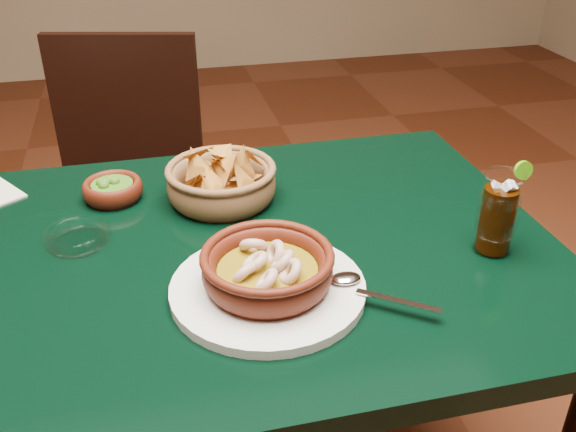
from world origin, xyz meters
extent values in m
cube|color=black|center=(0.00, 0.00, 0.73)|extent=(1.20, 0.80, 0.04)
cylinder|color=black|center=(0.54, 0.34, 0.35)|extent=(0.06, 0.06, 0.71)
cube|color=black|center=(-0.16, 0.64, 0.45)|extent=(0.51, 0.51, 0.04)
cylinder|color=black|center=(-0.38, 0.51, 0.23)|extent=(0.04, 0.04, 0.45)
cylinder|color=black|center=(-0.02, 0.42, 0.23)|extent=(0.04, 0.04, 0.45)
cylinder|color=black|center=(-0.29, 0.86, 0.23)|extent=(0.04, 0.04, 0.45)
cylinder|color=black|center=(0.06, 0.77, 0.23)|extent=(0.04, 0.04, 0.45)
cube|color=black|center=(-0.11, 0.83, 0.70)|extent=(0.40, 0.12, 0.44)
cylinder|color=silver|center=(0.08, -0.14, 0.76)|extent=(0.30, 0.30, 0.02)
cylinder|color=#44140A|center=(0.08, -0.14, 0.77)|extent=(0.18, 0.18, 0.01)
torus|color=#44140A|center=(0.08, -0.14, 0.79)|extent=(0.22, 0.22, 0.04)
torus|color=#44140A|center=(0.08, -0.14, 0.82)|extent=(0.20, 0.20, 0.01)
cylinder|color=#725B0D|center=(0.08, -0.14, 0.79)|extent=(0.15, 0.15, 0.01)
torus|color=#C6A790|center=(0.10, -0.14, 0.81)|extent=(0.06, 0.05, 0.05)
torus|color=#C6A790|center=(0.10, -0.11, 0.80)|extent=(0.04, 0.06, 0.06)
torus|color=#C6A790|center=(0.07, -0.09, 0.80)|extent=(0.06, 0.04, 0.06)
torus|color=#C6A790|center=(0.06, -0.13, 0.81)|extent=(0.06, 0.06, 0.05)
torus|color=#C6A790|center=(0.04, -0.15, 0.80)|extent=(0.05, 0.06, 0.05)
torus|color=#C6A790|center=(0.07, -0.18, 0.80)|extent=(0.05, 0.05, 0.05)
torus|color=#C6A790|center=(0.11, -0.17, 0.80)|extent=(0.05, 0.06, 0.05)
cube|color=silver|center=(0.25, -0.23, 0.77)|extent=(0.11, 0.08, 0.00)
ellipsoid|color=silver|center=(0.20, -0.16, 0.77)|extent=(0.05, 0.03, 0.01)
cylinder|color=brown|center=(0.06, 0.17, 0.75)|extent=(0.18, 0.18, 0.01)
torus|color=brown|center=(0.06, 0.17, 0.78)|extent=(0.24, 0.24, 0.06)
torus|color=brown|center=(0.06, 0.17, 0.81)|extent=(0.21, 0.21, 0.01)
cone|color=#C37D2C|center=(0.07, 0.18, 0.83)|extent=(0.11, 0.09, 0.06)
cone|color=#C37D2C|center=(0.06, 0.15, 0.78)|extent=(0.10, 0.08, 0.06)
cone|color=#C37D2C|center=(0.04, 0.13, 0.81)|extent=(0.09, 0.08, 0.07)
cone|color=#C37D2C|center=(0.03, 0.13, 0.79)|extent=(0.05, 0.08, 0.09)
cone|color=#C37D2C|center=(0.03, 0.15, 0.80)|extent=(0.09, 0.07, 0.08)
cone|color=#C37D2C|center=(0.06, 0.17, 0.83)|extent=(0.07, 0.11, 0.09)
cone|color=#C37D2C|center=(0.08, 0.14, 0.84)|extent=(0.04, 0.10, 0.10)
cone|color=#C37D2C|center=(0.03, 0.20, 0.80)|extent=(0.08, 0.07, 0.09)
cone|color=#C37D2C|center=(0.10, 0.17, 0.79)|extent=(0.09, 0.10, 0.05)
cone|color=#C37D2C|center=(0.09, 0.13, 0.81)|extent=(0.07, 0.09, 0.07)
cone|color=#C37D2C|center=(0.01, 0.17, 0.83)|extent=(0.06, 0.09, 0.10)
cone|color=#C37D2C|center=(0.05, 0.18, 0.81)|extent=(0.10, 0.08, 0.07)
cone|color=#C37D2C|center=(0.02, 0.17, 0.79)|extent=(0.06, 0.10, 0.09)
cone|color=#C37D2C|center=(0.02, 0.18, 0.79)|extent=(0.11, 0.07, 0.08)
cone|color=#C37D2C|center=(0.05, 0.17, 0.80)|extent=(0.07, 0.09, 0.08)
cone|color=#C37D2C|center=(0.00, 0.17, 0.78)|extent=(0.08, 0.07, 0.09)
cone|color=#C37D2C|center=(0.06, 0.15, 0.83)|extent=(0.07, 0.08, 0.10)
cone|color=#C37D2C|center=(0.06, 0.17, 0.83)|extent=(0.04, 0.11, 0.10)
cone|color=#C37D2C|center=(0.11, 0.18, 0.84)|extent=(0.07, 0.10, 0.08)
cone|color=#C37D2C|center=(0.10, 0.17, 0.80)|extent=(0.09, 0.10, 0.06)
cone|color=#C37D2C|center=(0.02, 0.19, 0.84)|extent=(0.10, 0.07, 0.08)
cone|color=#C37D2C|center=(0.06, 0.18, 0.83)|extent=(0.10, 0.08, 0.07)
cone|color=#C37D2C|center=(0.07, 0.19, 0.84)|extent=(0.07, 0.08, 0.07)
cone|color=#C37D2C|center=(0.09, 0.15, 0.83)|extent=(0.09, 0.05, 0.09)
cylinder|color=#44140A|center=(-0.15, 0.22, 0.75)|extent=(0.10, 0.10, 0.01)
torus|color=#44140A|center=(-0.15, 0.22, 0.77)|extent=(0.13, 0.13, 0.04)
cylinder|color=#26550E|center=(-0.15, 0.22, 0.78)|extent=(0.08, 0.08, 0.01)
sphere|color=#26550E|center=(-0.15, 0.23, 0.79)|extent=(0.02, 0.02, 0.02)
sphere|color=#26550E|center=(-0.16, 0.21, 0.79)|extent=(0.02, 0.02, 0.02)
sphere|color=#26550E|center=(-0.14, 0.23, 0.79)|extent=(0.02, 0.02, 0.02)
sphere|color=#26550E|center=(-0.16, 0.23, 0.79)|extent=(0.02, 0.02, 0.02)
sphere|color=#26550E|center=(-0.17, 0.23, 0.79)|extent=(0.02, 0.02, 0.02)
cylinder|color=white|center=(0.47, -0.11, 0.75)|extent=(0.06, 0.06, 0.01)
torus|color=white|center=(0.47, -0.11, 0.82)|extent=(0.14, 0.14, 0.08)
cylinder|color=black|center=(0.47, -0.11, 0.81)|extent=(0.06, 0.06, 0.11)
cube|color=silver|center=(0.48, -0.12, 0.85)|extent=(0.02, 0.02, 0.02)
cube|color=silver|center=(0.48, -0.11, 0.87)|extent=(0.02, 0.02, 0.03)
cube|color=silver|center=(0.48, -0.10, 0.85)|extent=(0.03, 0.02, 0.02)
cube|color=silver|center=(0.47, -0.10, 0.86)|extent=(0.02, 0.02, 0.02)
cube|color=silver|center=(0.48, -0.12, 0.87)|extent=(0.02, 0.02, 0.02)
torus|color=white|center=(0.47, -0.11, 0.89)|extent=(0.07, 0.07, 0.00)
cylinder|color=#45910D|center=(0.50, -0.11, 0.90)|extent=(0.03, 0.01, 0.03)
cylinder|color=white|center=(-0.21, 0.07, 0.75)|extent=(0.10, 0.10, 0.01)
torus|color=white|center=(-0.21, 0.07, 0.77)|extent=(0.12, 0.12, 0.03)
camera|label=1|loc=(-0.08, -0.91, 1.34)|focal=40.00mm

